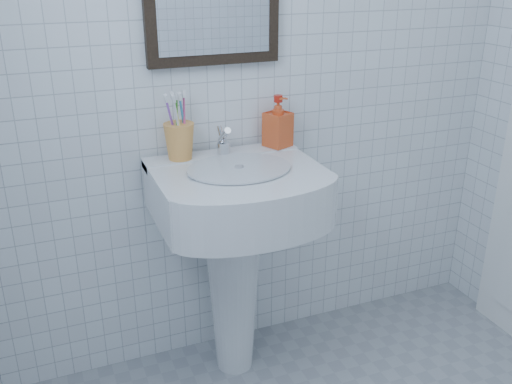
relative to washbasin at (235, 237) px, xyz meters
name	(u,v)px	position (x,y,z in m)	size (l,w,h in m)	color
wall_back	(258,58)	(0.18, 0.21, 0.63)	(2.20, 0.02, 2.50)	white
washbasin	(235,237)	(0.00, 0.00, 0.00)	(0.60, 0.44, 0.92)	white
faucet	(223,143)	(0.00, 0.11, 0.34)	(0.05, 0.11, 0.12)	silver
toothbrush_cup	(180,141)	(-0.16, 0.13, 0.36)	(0.11, 0.11, 0.13)	#EF9D46
soap_dispenser	(278,121)	(0.23, 0.13, 0.40)	(0.09, 0.09, 0.20)	red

